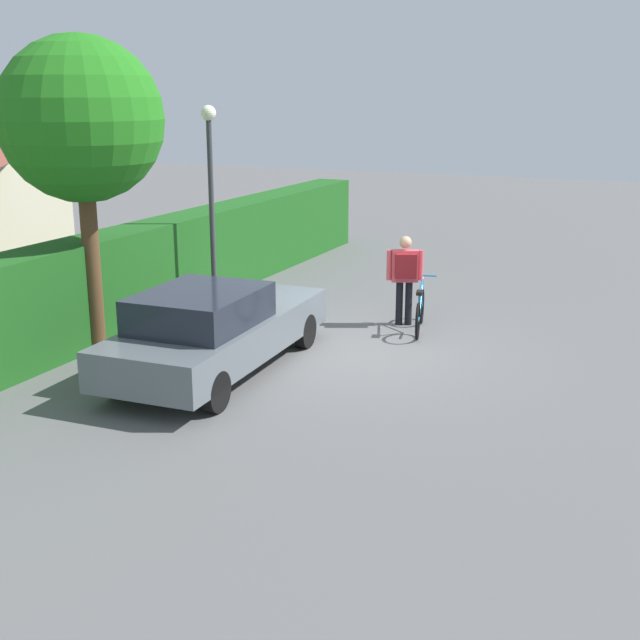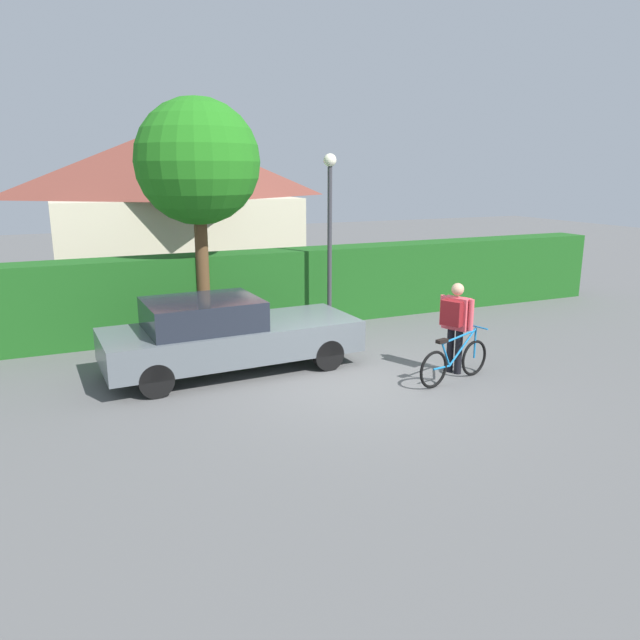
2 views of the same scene
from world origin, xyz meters
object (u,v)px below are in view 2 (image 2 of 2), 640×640
at_px(parked_car_near, 226,334).
at_px(tree_kerbside, 198,163).
at_px(street_lamp, 330,218).
at_px(bicycle, 455,361).
at_px(person_rider, 455,319).

height_order(parked_car_near, tree_kerbside, tree_kerbside).
height_order(street_lamp, tree_kerbside, tree_kerbside).
relative_size(parked_car_near, bicycle, 2.78).
xyz_separation_m(bicycle, tree_kerbside, (-3.29, 4.56, 3.36)).
xyz_separation_m(parked_car_near, bicycle, (3.47, -2.16, -0.33)).
bearing_deg(tree_kerbside, parked_car_near, -94.35).
relative_size(bicycle, person_rider, 1.01).
height_order(person_rider, tree_kerbside, tree_kerbside).
height_order(parked_car_near, street_lamp, street_lamp).
xyz_separation_m(bicycle, person_rider, (0.25, 0.38, 0.64)).
distance_m(person_rider, street_lamp, 3.96).
distance_m(street_lamp, tree_kerbside, 3.01).
relative_size(parked_car_near, tree_kerbside, 0.92).
bearing_deg(person_rider, bicycle, -123.22).
relative_size(parked_car_near, street_lamp, 1.19).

